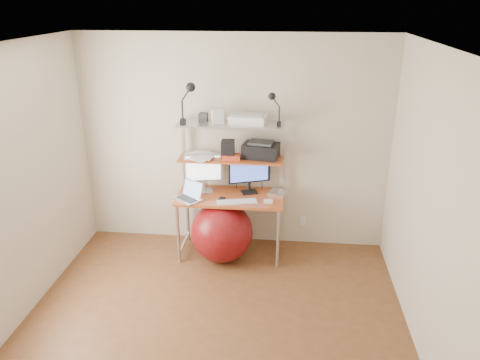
{
  "coord_description": "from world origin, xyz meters",
  "views": [
    {
      "loc": [
        0.61,
        -3.39,
        2.86
      ],
      "look_at": [
        0.14,
        1.15,
        1.05
      ],
      "focal_mm": 35.0,
      "sensor_mm": 36.0,
      "label": 1
    }
  ],
  "objects_px": {
    "monitor_silver": "(204,170)",
    "exercise_ball": "(222,232)",
    "monitor_black": "(249,172)",
    "laptop": "(190,195)",
    "printer": "(261,150)"
  },
  "relations": [
    {
      "from": "monitor_silver",
      "to": "monitor_black",
      "type": "relative_size",
      "value": 0.99
    },
    {
      "from": "printer",
      "to": "exercise_ball",
      "type": "relative_size",
      "value": 0.61
    },
    {
      "from": "laptop",
      "to": "monitor_black",
      "type": "bearing_deg",
      "value": 61.28
    },
    {
      "from": "monitor_black",
      "to": "laptop",
      "type": "height_order",
      "value": "monitor_black"
    },
    {
      "from": "laptop",
      "to": "printer",
      "type": "relative_size",
      "value": 0.88
    },
    {
      "from": "laptop",
      "to": "printer",
      "type": "height_order",
      "value": "printer"
    },
    {
      "from": "monitor_black",
      "to": "monitor_silver",
      "type": "bearing_deg",
      "value": 162.39
    },
    {
      "from": "monitor_silver",
      "to": "exercise_ball",
      "type": "height_order",
      "value": "monitor_silver"
    },
    {
      "from": "monitor_black",
      "to": "printer",
      "type": "bearing_deg",
      "value": 1.1
    },
    {
      "from": "monitor_black",
      "to": "exercise_ball",
      "type": "bearing_deg",
      "value": -155.68
    },
    {
      "from": "monitor_silver",
      "to": "monitor_black",
      "type": "bearing_deg",
      "value": -10.04
    },
    {
      "from": "laptop",
      "to": "printer",
      "type": "bearing_deg",
      "value": 61.03
    },
    {
      "from": "monitor_silver",
      "to": "laptop",
      "type": "xyz_separation_m",
      "value": [
        -0.12,
        -0.25,
        -0.21
      ]
    },
    {
      "from": "monitor_silver",
      "to": "monitor_black",
      "type": "height_order",
      "value": "monitor_black"
    },
    {
      "from": "laptop",
      "to": "monitor_silver",
      "type": "bearing_deg",
      "value": 103.02
    }
  ]
}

